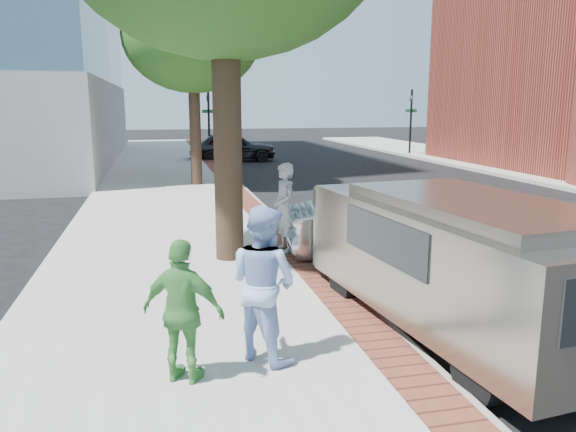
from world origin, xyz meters
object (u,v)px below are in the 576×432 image
object	(u,v)px
parking_meter	(318,210)
sedan_silver	(393,224)
person_gray	(284,208)
bg_car	(232,147)
person_officer	(263,283)
van	(449,256)
person_green	(183,312)

from	to	relation	value
parking_meter	sedan_silver	distance (m)	2.06
person_gray	bg_car	world-z (taller)	person_gray
person_gray	person_officer	distance (m)	4.69
parking_meter	person_officer	xyz separation A→B (m)	(-1.56, -3.17, -0.17)
person_gray	person_officer	xyz separation A→B (m)	(-1.27, -4.51, 0.01)
person_gray	van	distance (m)	4.15
parking_meter	person_officer	size ratio (longest dim) A/B	0.83
parking_meter	person_green	distance (m)	4.33
bg_car	van	bearing A→B (deg)	-178.31
van	parking_meter	bearing A→B (deg)	105.56
sedan_silver	person_gray	bearing A→B (deg)	83.95
parking_meter	van	distance (m)	2.80
person_green	bg_car	size ratio (longest dim) A/B	0.34
person_officer	sedan_silver	xyz separation A→B (m)	(3.35, 4.05, -0.35)
person_gray	bg_car	size ratio (longest dim) A/B	0.39
parking_meter	sedan_silver	bearing A→B (deg)	26.11
person_officer	bg_car	xyz separation A→B (m)	(2.82, 23.77, -0.26)
person_gray	van	bearing A→B (deg)	7.14
person_gray	sedan_silver	xyz separation A→B (m)	(2.08, -0.46, -0.34)
parking_meter	bg_car	distance (m)	20.64
bg_car	van	xyz separation A→B (m)	(-0.20, -23.19, 0.25)
person_green	bg_car	bearing A→B (deg)	-70.54
bg_car	person_officer	bearing A→B (deg)	175.44
bg_car	van	distance (m)	23.20
person_green	van	world-z (taller)	van
person_green	sedan_silver	distance (m)	6.14
person_green	person_gray	bearing A→B (deg)	-85.75
van	bg_car	bearing A→B (deg)	83.07
parking_meter	person_green	world-z (taller)	person_green
parking_meter	person_green	xyz separation A→B (m)	(-2.47, -3.54, -0.29)
parking_meter	person_gray	size ratio (longest dim) A/B	0.85
person_officer	van	xyz separation A→B (m)	(2.61, 0.58, -0.01)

